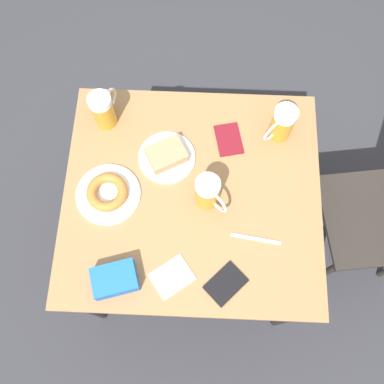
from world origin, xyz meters
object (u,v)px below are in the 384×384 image
beer_mug_right (282,124)px  beer_mug_left (103,109)px  napkin_folded (172,277)px  plate_with_donut (108,193)px  blue_pouch (115,279)px  passport_near_edge (226,284)px  beer_mug_center (208,193)px  passport_far_edge (229,139)px  fork (256,239)px  plate_with_cake (167,156)px

beer_mug_right → beer_mug_left: bearing=-92.8°
beer_mug_right → napkin_folded: bearing=-33.6°
plate_with_donut → blue_pouch: blue_pouch is taller
napkin_folded → passport_near_edge: 0.18m
beer_mug_left → beer_mug_center: bearing=51.9°
plate_with_donut → passport_far_edge: 0.47m
beer_mug_left → passport_near_edge: beer_mug_left is taller
blue_pouch → napkin_folded: bearing=96.0°
fork → passport_far_edge: bearing=-165.4°
fork → passport_far_edge: passport_far_edge is taller
plate_with_donut → passport_near_edge: size_ratio=1.48×
plate_with_donut → fork: (0.14, 0.51, -0.02)m
plate_with_cake → beer_mug_center: bearing=44.3°
beer_mug_left → blue_pouch: bearing=9.1°
napkin_folded → fork: size_ratio=0.94×
plate_with_donut → fork: 0.53m
fork → passport_far_edge: size_ratio=1.19×
blue_pouch → beer_mug_center: bearing=135.2°
plate_with_cake → plate_with_donut: (0.15, -0.19, -0.00)m
passport_far_edge → beer_mug_right: bearing=100.4°
beer_mug_right → passport_near_edge: size_ratio=0.99×
passport_far_edge → napkin_folded: bearing=-19.4°
fork → passport_near_edge: passport_near_edge is taller
plate_with_donut → passport_near_edge: (0.29, 0.41, -0.01)m
plate_with_cake → napkin_folded: bearing=5.8°
passport_near_edge → beer_mug_center: bearing=-166.6°
plate_with_donut → beer_mug_left: bearing=-172.9°
blue_pouch → plate_with_cake: bearing=162.7°
plate_with_donut → beer_mug_right: bearing=113.9°
fork → beer_mug_left: bearing=-128.2°
beer_mug_left → beer_mug_right: bearing=87.2°
plate_with_cake → passport_far_edge: 0.24m
fork → passport_far_edge: 0.38m
plate_with_donut → napkin_folded: (0.27, 0.24, -0.02)m
beer_mug_right → passport_near_edge: beer_mug_right is taller
blue_pouch → plate_with_donut: bearing=-169.0°
fork → beer_mug_right: bearing=168.1°
beer_mug_right → passport_far_edge: size_ratio=1.05×
beer_mug_center → fork: 0.22m
beer_mug_left → blue_pouch: size_ratio=0.92×
beer_mug_center → napkin_folded: 0.30m
fork → blue_pouch: size_ratio=1.04×
blue_pouch → beer_mug_right: bearing=136.0°
beer_mug_center → fork: bearing=51.7°
passport_far_edge → beer_mug_left: bearing=-98.0°
beer_mug_right → plate_with_donut: bearing=-66.1°
plate_with_donut → beer_mug_left: size_ratio=1.50×
beer_mug_left → passport_near_edge: 0.74m
beer_mug_center → plate_with_donut: bearing=-90.8°
beer_mug_left → napkin_folded: bearing=25.7°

